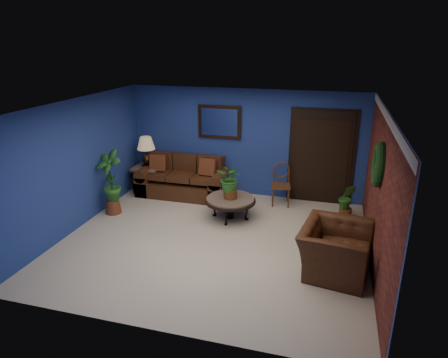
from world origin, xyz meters
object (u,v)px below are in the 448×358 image
(end_table, at_px, (148,172))
(table_lamp, at_px, (146,148))
(coffee_table, at_px, (230,201))
(side_chair, at_px, (281,181))
(sofa, at_px, (184,182))
(armchair, at_px, (335,250))

(end_table, xyz_separation_m, table_lamp, (0.00, 0.00, 0.60))
(coffee_table, bearing_deg, end_table, 156.94)
(coffee_table, height_order, side_chair, side_chair)
(sofa, relative_size, coffee_table, 2.02)
(sofa, xyz_separation_m, table_lamp, (-0.93, -0.03, 0.77))
(table_lamp, bearing_deg, sofa, 1.84)
(sofa, height_order, table_lamp, table_lamp)
(sofa, xyz_separation_m, end_table, (-0.93, -0.03, 0.16))
(end_table, height_order, side_chair, side_chair)
(end_table, relative_size, side_chair, 0.72)
(sofa, height_order, side_chair, sofa)
(table_lamp, height_order, side_chair, table_lamp)
(table_lamp, bearing_deg, armchair, -29.26)
(armchair, bearing_deg, end_table, 69.83)
(end_table, distance_m, table_lamp, 0.60)
(side_chair, xyz_separation_m, armchair, (1.22, -2.56, -0.15))
(coffee_table, distance_m, end_table, 2.54)
(table_lamp, distance_m, armchair, 5.15)
(sofa, bearing_deg, side_chair, 0.98)
(table_lamp, bearing_deg, end_table, -90.00)
(sofa, height_order, end_table, sofa)
(table_lamp, relative_size, armchair, 0.59)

